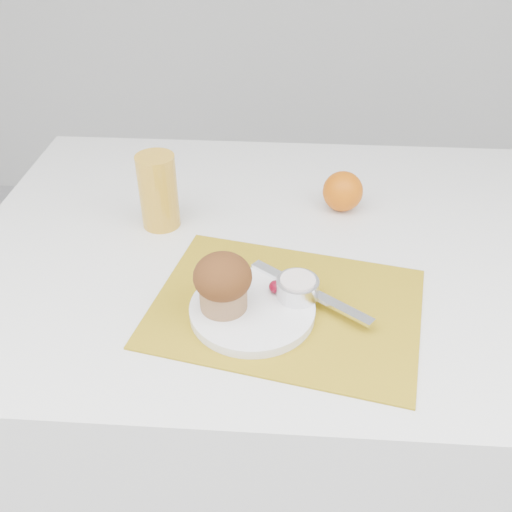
# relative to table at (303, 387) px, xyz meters

# --- Properties ---
(ground) EXTENTS (3.00, 3.00, 0.00)m
(ground) POSITION_rel_table_xyz_m (0.00, -0.05, -0.38)
(ground) COLOR silver
(ground) RESTS_ON ground
(table) EXTENTS (1.20, 0.80, 0.75)m
(table) POSITION_rel_table_xyz_m (0.00, 0.00, 0.00)
(table) COLOR white
(table) RESTS_ON ground
(placemat) EXTENTS (0.44, 0.36, 0.00)m
(placemat) POSITION_rel_table_xyz_m (-0.04, -0.17, 0.38)
(placemat) COLOR #AD8B18
(placemat) RESTS_ON table
(plate) EXTENTS (0.23, 0.23, 0.01)m
(plate) POSITION_rel_table_xyz_m (-0.09, -0.19, 0.39)
(plate) COLOR white
(plate) RESTS_ON placemat
(ramekin) EXTENTS (0.08, 0.08, 0.03)m
(ramekin) POSITION_rel_table_xyz_m (-0.03, -0.17, 0.41)
(ramekin) COLOR silver
(ramekin) RESTS_ON plate
(cream) EXTENTS (0.05, 0.05, 0.01)m
(cream) POSITION_rel_table_xyz_m (-0.03, -0.17, 0.42)
(cream) COLOR silver
(cream) RESTS_ON ramekin
(raspberry_near) EXTENTS (0.02, 0.02, 0.02)m
(raspberry_near) POSITION_rel_table_xyz_m (-0.06, -0.16, 0.40)
(raspberry_near) COLOR #550211
(raspberry_near) RESTS_ON plate
(raspberry_far) EXTENTS (0.02, 0.02, 0.02)m
(raspberry_far) POSITION_rel_table_xyz_m (-0.05, -0.15, 0.40)
(raspberry_far) COLOR #500209
(raspberry_far) RESTS_ON plate
(butter_knife) EXTENTS (0.18, 0.14, 0.01)m
(butter_knife) POSITION_rel_table_xyz_m (-0.01, -0.16, 0.40)
(butter_knife) COLOR silver
(butter_knife) RESTS_ON plate
(orange) EXTENTS (0.08, 0.08, 0.08)m
(orange) POSITION_rel_table_xyz_m (0.05, 0.12, 0.41)
(orange) COLOR #D86107
(orange) RESTS_ON table
(juice_glass) EXTENTS (0.07, 0.07, 0.14)m
(juice_glass) POSITION_rel_table_xyz_m (-0.28, 0.04, 0.44)
(juice_glass) COLOR gold
(juice_glass) RESTS_ON table
(muffin) EXTENTS (0.08, 0.08, 0.09)m
(muffin) POSITION_rel_table_xyz_m (-0.13, -0.20, 0.44)
(muffin) COLOR #A77950
(muffin) RESTS_ON plate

